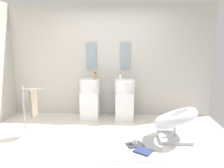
% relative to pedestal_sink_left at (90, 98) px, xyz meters
% --- Properties ---
extents(ground_plane, '(4.80, 3.60, 0.04)m').
position_rel_pedestal_sink_left_xyz_m(ground_plane, '(0.39, -1.27, -0.50)').
color(ground_plane, silver).
extents(rear_partition, '(4.80, 0.10, 2.60)m').
position_rel_pedestal_sink_left_xyz_m(rear_partition, '(0.39, 0.38, 0.82)').
color(rear_partition, beige).
rests_on(rear_partition, ground_plane).
extents(pedestal_sink_left, '(0.45, 0.45, 1.02)m').
position_rel_pedestal_sink_left_xyz_m(pedestal_sink_left, '(0.00, 0.00, 0.00)').
color(pedestal_sink_left, white).
rests_on(pedestal_sink_left, ground_plane).
extents(pedestal_sink_right, '(0.45, 0.45, 1.02)m').
position_rel_pedestal_sink_left_xyz_m(pedestal_sink_right, '(0.78, 0.00, 0.00)').
color(pedestal_sink_right, white).
rests_on(pedestal_sink_right, ground_plane).
extents(vanity_mirror_left, '(0.22, 0.03, 0.60)m').
position_rel_pedestal_sink_left_xyz_m(vanity_mirror_left, '(0.00, 0.31, 0.94)').
color(vanity_mirror_left, '#8C9EA8').
extents(vanity_mirror_right, '(0.22, 0.03, 0.60)m').
position_rel_pedestal_sink_left_xyz_m(vanity_mirror_right, '(0.78, 0.31, 0.94)').
color(vanity_mirror_right, '#8C9EA8').
extents(lounge_chair, '(1.07, 1.07, 0.65)m').
position_rel_pedestal_sink_left_xyz_m(lounge_chair, '(1.68, -0.97, -0.13)').
color(lounge_chair, '#B7BABF').
rests_on(lounge_chair, ground_plane).
extents(towel_rack, '(0.37, 0.22, 0.95)m').
position_rel_pedestal_sink_left_xyz_m(towel_rack, '(-0.88, -1.01, 0.15)').
color(towel_rack, '#B7BABF').
rests_on(towel_rack, ground_plane).
extents(area_rug, '(0.97, 0.88, 0.01)m').
position_rel_pedestal_sink_left_xyz_m(area_rug, '(0.89, -1.32, -0.48)').
color(area_rug, '#B2B2B7').
rests_on(area_rug, ground_plane).
extents(magazine_navy, '(0.33, 0.32, 0.02)m').
position_rel_pedestal_sink_left_xyz_m(magazine_navy, '(1.08, -1.47, -0.46)').
color(magazine_navy, navy).
rests_on(magazine_navy, area_rug).
extents(magazine_charcoal, '(0.32, 0.29, 0.02)m').
position_rel_pedestal_sink_left_xyz_m(magazine_charcoal, '(0.96, -1.25, -0.46)').
color(magazine_charcoal, '#38383D').
rests_on(magazine_charcoal, area_rug).
extents(coffee_mug, '(0.08, 0.08, 0.11)m').
position_rel_pedestal_sink_left_xyz_m(coffee_mug, '(0.95, -1.24, -0.42)').
color(coffee_mug, white).
rests_on(coffee_mug, area_rug).
extents(soap_bottle_grey, '(0.06, 0.06, 0.15)m').
position_rel_pedestal_sink_left_xyz_m(soap_bottle_grey, '(0.12, 0.04, 0.51)').
color(soap_bottle_grey, '#99999E').
rests_on(soap_bottle_grey, pedestal_sink_left).
extents(soap_bottle_clear, '(0.05, 0.05, 0.16)m').
position_rel_pedestal_sink_left_xyz_m(soap_bottle_clear, '(0.68, -0.12, 0.51)').
color(soap_bottle_clear, silver).
rests_on(soap_bottle_clear, pedestal_sink_right).
extents(soap_bottle_amber, '(0.05, 0.05, 0.15)m').
position_rel_pedestal_sink_left_xyz_m(soap_bottle_amber, '(0.14, 0.01, 0.50)').
color(soap_bottle_amber, '#C68C38').
rests_on(soap_bottle_amber, pedestal_sink_left).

